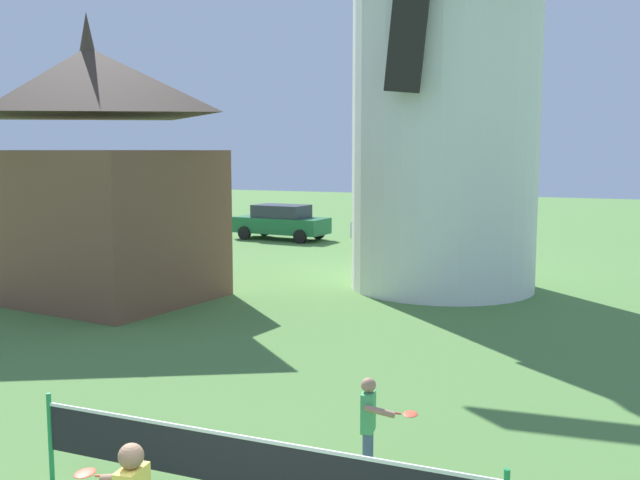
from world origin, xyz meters
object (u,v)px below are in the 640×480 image
tennis_net (247,463)px  parked_car_silver (405,227)px  parked_car_green (281,222)px  windmill (446,50)px  chapel (92,177)px  player_far (370,420)px

tennis_net → parked_car_silver: bearing=102.1°
parked_car_green → parked_car_silver: 5.73m
windmill → chapel: (-8.39, -5.02, -3.51)m
windmill → player_far: windmill is taller
tennis_net → player_far: 1.85m
parked_car_green → parked_car_silver: size_ratio=0.99×
windmill → parked_car_green: (-9.36, 8.60, -5.98)m
tennis_net → parked_car_green: bearing=115.0°
player_far → parked_car_green: 24.08m
windmill → parked_car_green: bearing=137.4°
tennis_net → chapel: 13.61m
windmill → chapel: size_ratio=1.78×
windmill → parked_car_silver: bearing=112.7°
tennis_net → parked_car_silver: parked_car_silver is taller
windmill → player_far: 14.12m
windmill → parked_car_silver: (-3.63, 8.67, -5.98)m
windmill → tennis_net: bearing=-84.8°
tennis_net → player_far: player_far is taller
tennis_net → parked_car_green: (-10.65, 22.83, 0.12)m
tennis_net → parked_car_green: parked_car_green is taller
player_far → parked_car_green: size_ratio=0.29×
player_far → chapel: (-10.50, 7.55, 2.58)m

